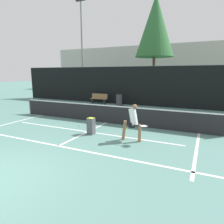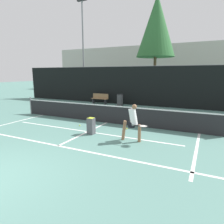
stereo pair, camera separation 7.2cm
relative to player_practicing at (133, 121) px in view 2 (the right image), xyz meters
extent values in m
cube|color=white|center=(-2.23, -1.67, -0.78)|extent=(11.00, 0.10, 0.01)
cube|color=white|center=(-2.23, 0.30, -0.78)|extent=(8.25, 0.10, 0.01)
cube|color=white|center=(-2.23, 0.24, -0.78)|extent=(0.10, 3.83, 0.01)
cube|color=white|center=(-6.74, 0.24, -0.78)|extent=(0.10, 4.83, 0.01)
cube|color=white|center=(2.28, 0.24, -0.78)|extent=(0.10, 4.83, 0.01)
cylinder|color=slate|center=(-7.73, 2.16, -0.25)|extent=(0.09, 0.09, 1.07)
cube|color=#232326|center=(-2.23, 2.16, -0.31)|extent=(11.00, 0.02, 0.95)
cube|color=white|center=(-2.23, 2.16, 0.13)|extent=(11.00, 0.03, 0.06)
cube|color=black|center=(-2.23, 8.51, 0.77)|extent=(24.00, 0.06, 3.10)
cylinder|color=slate|center=(-2.23, 8.51, 2.34)|extent=(24.00, 0.04, 0.04)
cylinder|color=#8C6042|center=(0.27, 0.02, -0.45)|extent=(0.12, 0.12, 0.68)
cylinder|color=#8C6042|center=(-0.35, -0.01, -0.40)|extent=(0.21, 0.13, 0.78)
cylinder|color=black|center=(-0.05, 0.00, -0.14)|extent=(0.25, 0.25, 0.21)
cylinder|color=white|center=(0.01, 0.01, 0.17)|extent=(0.38, 0.27, 0.66)
sphere|color=#8C6042|center=(0.05, 0.01, 0.56)|extent=(0.19, 0.19, 0.19)
cylinder|color=#262628|center=(0.16, -0.20, -0.09)|extent=(0.30, 0.05, 0.03)
torus|color=#262628|center=(0.47, -0.18, -0.09)|extent=(0.36, 0.36, 0.02)
cylinder|color=beige|center=(0.47, -0.18, -0.09)|extent=(0.27, 0.27, 0.01)
sphere|color=#D1E033|center=(-0.80, 1.44, -0.75)|extent=(0.07, 0.07, 0.07)
sphere|color=#D1E033|center=(-3.11, 0.95, -0.75)|extent=(0.07, 0.07, 0.07)
sphere|color=#D1E033|center=(-0.04, 1.00, -0.75)|extent=(0.07, 0.07, 0.07)
cube|color=#4C4C51|center=(-1.91, 0.08, -0.44)|extent=(0.28, 0.28, 0.70)
cube|color=#D1E033|center=(-1.91, 0.08, -0.11)|extent=(0.25, 0.25, 0.06)
cube|color=olive|center=(-5.83, 7.78, -0.35)|extent=(1.52, 0.41, 0.04)
cube|color=olive|center=(-5.83, 7.96, -0.14)|extent=(1.51, 0.09, 0.42)
cube|color=#333338|center=(-6.44, 7.80, -0.57)|extent=(0.06, 0.32, 0.44)
cube|color=#333338|center=(-5.23, 7.76, -0.57)|extent=(0.06, 0.32, 0.44)
cylinder|color=#3F3F42|center=(-3.88, 7.67, -0.34)|extent=(0.49, 0.49, 0.90)
cylinder|color=black|center=(-3.88, 7.67, 0.13)|extent=(0.51, 0.51, 0.04)
cube|color=maroon|center=(-3.19, 11.12, -0.33)|extent=(1.81, 3.99, 0.92)
cube|color=#1E2328|center=(-3.19, 10.92, 0.44)|extent=(1.52, 2.39, 0.61)
cylinder|color=black|center=(-2.37, 12.39, -0.49)|extent=(0.18, 0.60, 0.60)
cylinder|color=black|center=(-2.37, 9.84, -0.49)|extent=(0.18, 0.60, 0.60)
cylinder|color=slate|center=(-10.03, 11.77, 4.16)|extent=(0.16, 0.16, 9.90)
cylinder|color=brown|center=(-2.56, 13.31, 1.29)|extent=(0.28, 0.28, 4.16)
cone|color=#2D6633|center=(-2.56, 13.31, 6.28)|extent=(3.74, 3.74, 5.82)
cube|color=#B2ADA3|center=(-2.23, 21.81, 2.40)|extent=(36.00, 2.40, 6.37)
camera|label=1|loc=(2.43, -6.99, 1.78)|focal=32.00mm
camera|label=2|loc=(2.50, -6.96, 1.78)|focal=32.00mm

